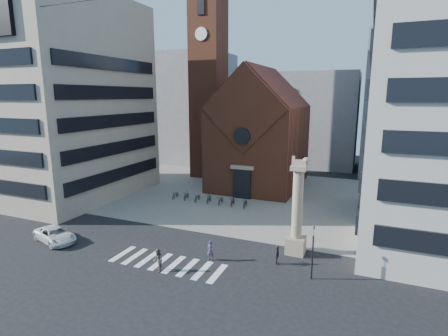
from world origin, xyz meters
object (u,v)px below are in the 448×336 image
at_px(white_car, 55,235).
at_px(scooter_0, 176,195).
at_px(lion_column, 297,216).
at_px(pedestrian_1, 158,260).
at_px(pedestrian_2, 277,255).
at_px(pedestrian_0, 210,251).
at_px(traffic_light, 313,251).

bearing_deg(white_car, scooter_0, 5.51).
xyz_separation_m(lion_column, pedestrian_1, (-9.38, -7.45, -2.52)).
bearing_deg(scooter_0, white_car, -107.83).
bearing_deg(white_car, pedestrian_2, -63.16).
bearing_deg(lion_column, pedestrian_0, -146.87).
bearing_deg(pedestrian_2, scooter_0, 45.04).
bearing_deg(white_car, traffic_light, -67.56).
bearing_deg(scooter_0, lion_column, -36.22).
bearing_deg(pedestrian_0, pedestrian_2, 15.82).
bearing_deg(pedestrian_0, pedestrian_1, -132.01).
relative_size(lion_column, scooter_0, 4.48).
relative_size(white_car, scooter_0, 2.54).
distance_m(lion_column, scooter_0, 21.21).
distance_m(pedestrian_0, pedestrian_1, 4.47).
height_order(lion_column, pedestrian_0, lion_column).
distance_m(traffic_light, scooter_0, 24.91).
xyz_separation_m(pedestrian_0, pedestrian_2, (5.35, 1.46, -0.08)).
xyz_separation_m(white_car, pedestrian_2, (20.59, 3.65, 0.11)).
xyz_separation_m(lion_column, scooter_0, (-18.26, 10.40, -2.90)).
distance_m(traffic_light, pedestrian_1, 11.96).
relative_size(pedestrian_2, scooter_0, 0.82).
bearing_deg(lion_column, pedestrian_2, -110.59).
xyz_separation_m(traffic_light, white_car, (-23.59, -2.34, -1.60)).
bearing_deg(pedestrian_1, pedestrian_2, 81.50).
xyz_separation_m(traffic_light, pedestrian_0, (-8.35, -0.15, -1.41)).
relative_size(lion_column, pedestrian_1, 4.65).
bearing_deg(scooter_0, traffic_light, -41.98).
distance_m(traffic_light, pedestrian_2, 3.60).
bearing_deg(pedestrian_2, lion_column, -28.37).
distance_m(white_car, pedestrian_1, 12.27).
distance_m(white_car, pedestrian_0, 15.40).
bearing_deg(pedestrian_0, white_car, -171.31).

